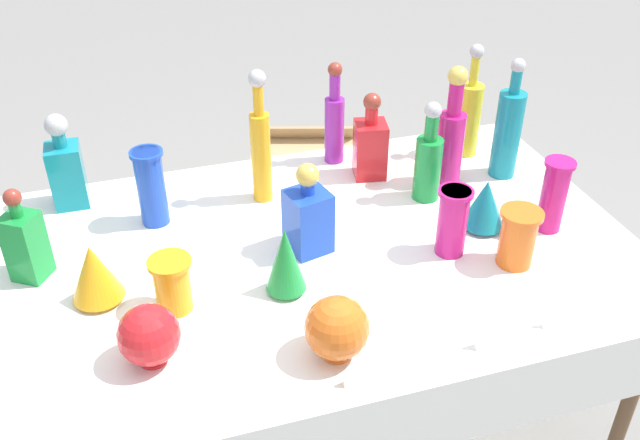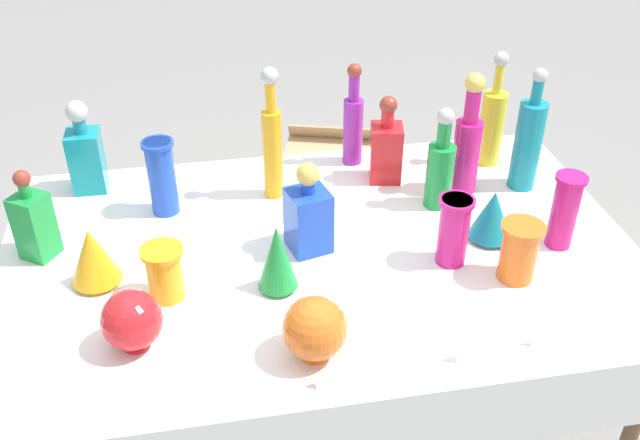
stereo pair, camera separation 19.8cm
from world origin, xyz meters
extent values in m
plane|color=gray|center=(0.00, 0.00, 0.00)|extent=(40.00, 40.00, 0.00)
cube|color=white|center=(0.00, 0.00, 0.74)|extent=(1.80, 1.14, 0.03)
cube|color=white|center=(0.00, -0.57, 0.65)|extent=(1.80, 0.01, 0.22)
cylinder|color=brown|center=(0.80, -0.47, 0.36)|extent=(0.04, 0.04, 0.73)
cylinder|color=brown|center=(-0.80, 0.47, 0.36)|extent=(0.04, 0.04, 0.73)
cylinder|color=brown|center=(0.80, 0.47, 0.36)|extent=(0.04, 0.04, 0.73)
cylinder|color=#C61972|center=(0.51, 0.24, 0.88)|extent=(0.09, 0.09, 0.24)
cylinder|color=#C61972|center=(0.51, 0.24, 1.05)|extent=(0.05, 0.05, 0.11)
sphere|color=gold|center=(0.51, 0.24, 1.13)|extent=(0.06, 0.06, 0.06)
cylinder|color=purple|center=(0.20, 0.48, 0.87)|extent=(0.07, 0.07, 0.23)
cylinder|color=purple|center=(0.20, 0.48, 1.03)|extent=(0.04, 0.04, 0.09)
sphere|color=maroon|center=(0.20, 0.48, 1.09)|extent=(0.05, 0.05, 0.05)
cylinder|color=#198C38|center=(0.40, 0.17, 0.86)|extent=(0.08, 0.08, 0.20)
cylinder|color=#198C38|center=(0.40, 0.17, 1.00)|extent=(0.04, 0.04, 0.08)
sphere|color=#B2B2B7|center=(0.40, 0.17, 1.06)|extent=(0.05, 0.05, 0.05)
cylinder|color=orange|center=(-0.09, 0.32, 0.90)|extent=(0.06, 0.06, 0.29)
cylinder|color=orange|center=(-0.09, 0.32, 1.10)|extent=(0.03, 0.03, 0.10)
sphere|color=#B2B2B7|center=(-0.09, 0.32, 1.16)|extent=(0.05, 0.05, 0.05)
cylinder|color=yellow|center=(0.66, 0.40, 0.89)|extent=(0.08, 0.08, 0.25)
cylinder|color=yellow|center=(0.66, 0.40, 1.07)|extent=(0.03, 0.03, 0.10)
sphere|color=#B2B2B7|center=(0.66, 0.40, 1.13)|extent=(0.05, 0.05, 0.05)
cylinder|color=teal|center=(0.71, 0.23, 0.91)|extent=(0.09, 0.09, 0.29)
cylinder|color=teal|center=(0.71, 0.23, 1.09)|extent=(0.03, 0.03, 0.08)
sphere|color=#B2B2B7|center=(0.71, 0.23, 1.14)|extent=(0.05, 0.05, 0.05)
cube|color=#198C38|center=(-0.78, 0.11, 0.86)|extent=(0.12, 0.12, 0.19)
cylinder|color=#198C38|center=(-0.78, 0.11, 0.97)|extent=(0.03, 0.03, 0.04)
sphere|color=maroon|center=(-0.78, 0.11, 1.01)|extent=(0.05, 0.05, 0.05)
cube|color=blue|center=(-0.03, 0.01, 0.85)|extent=(0.13, 0.13, 0.19)
cylinder|color=blue|center=(-0.03, 0.01, 0.96)|extent=(0.04, 0.04, 0.04)
sphere|color=gold|center=(-0.03, 0.01, 1.00)|extent=(0.06, 0.06, 0.06)
cube|color=teal|center=(-0.67, 0.46, 0.86)|extent=(0.10, 0.10, 0.20)
cylinder|color=teal|center=(-0.67, 0.46, 0.99)|extent=(0.04, 0.04, 0.05)
sphere|color=#B2B2B7|center=(-0.67, 0.46, 1.03)|extent=(0.07, 0.07, 0.07)
cube|color=red|center=(0.28, 0.35, 0.85)|extent=(0.12, 0.12, 0.19)
cylinder|color=red|center=(0.28, 0.35, 0.98)|extent=(0.04, 0.04, 0.06)
sphere|color=maroon|center=(0.28, 0.35, 1.02)|extent=(0.06, 0.06, 0.06)
cylinder|color=#C61972|center=(0.35, -0.12, 0.86)|extent=(0.08, 0.08, 0.20)
cylinder|color=#C61972|center=(0.35, -0.12, 0.96)|extent=(0.10, 0.10, 0.01)
cylinder|color=blue|center=(-0.43, 0.28, 0.88)|extent=(0.08, 0.08, 0.24)
cylinder|color=blue|center=(-0.43, 0.28, 0.99)|extent=(0.10, 0.10, 0.01)
cylinder|color=orange|center=(-0.43, -0.13, 0.84)|extent=(0.09, 0.09, 0.15)
cylinder|color=orange|center=(-0.43, -0.13, 0.90)|extent=(0.11, 0.11, 0.01)
cylinder|color=orange|center=(0.50, -0.22, 0.84)|extent=(0.10, 0.10, 0.17)
cylinder|color=orange|center=(0.50, -0.22, 0.92)|extent=(0.12, 0.12, 0.01)
cylinder|color=#C61972|center=(0.68, -0.10, 0.87)|extent=(0.07, 0.07, 0.23)
cylinder|color=#C61972|center=(0.68, -0.10, 0.98)|extent=(0.09, 0.09, 0.01)
cylinder|color=orange|center=(-0.61, -0.04, 0.77)|extent=(0.07, 0.07, 0.01)
cone|color=orange|center=(-0.61, -0.04, 0.85)|extent=(0.13, 0.13, 0.16)
cylinder|color=#198C38|center=(-0.14, -0.15, 0.77)|extent=(0.06, 0.06, 0.01)
cone|color=#198C38|center=(-0.14, -0.15, 0.86)|extent=(0.11, 0.11, 0.18)
cylinder|color=teal|center=(0.49, -0.04, 0.77)|extent=(0.07, 0.07, 0.01)
cone|color=teal|center=(0.49, -0.04, 0.85)|extent=(0.13, 0.13, 0.15)
cylinder|color=red|center=(-0.50, -0.31, 0.76)|extent=(0.07, 0.07, 0.01)
sphere|color=red|center=(-0.50, -0.31, 0.84)|extent=(0.15, 0.15, 0.15)
cylinder|color=orange|center=(-0.09, -0.41, 0.76)|extent=(0.07, 0.07, 0.01)
sphere|color=orange|center=(-0.09, -0.41, 0.84)|extent=(0.15, 0.15, 0.15)
cube|color=white|center=(-0.08, -0.51, 0.78)|extent=(0.06, 0.03, 0.03)
cube|color=white|center=(0.26, -0.49, 0.78)|extent=(0.06, 0.02, 0.05)
cube|color=white|center=(0.46, -0.48, 0.78)|extent=(0.06, 0.02, 0.04)
cube|color=tan|center=(0.34, 1.27, 0.19)|extent=(0.60, 0.43, 0.38)
cube|color=tan|center=(0.34, 1.36, 0.42)|extent=(0.48, 0.20, 0.09)
camera|label=1|loc=(-0.48, -1.57, 1.97)|focal=40.00mm
camera|label=2|loc=(-0.29, -1.61, 1.97)|focal=40.00mm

